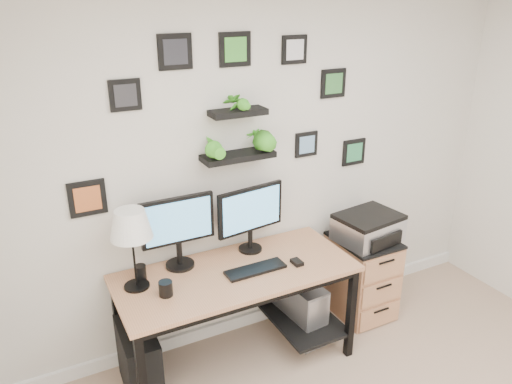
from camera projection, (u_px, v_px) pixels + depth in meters
room at (270, 312)px, 4.07m from camera, size 4.00×4.00×4.00m
desk at (239, 283)px, 3.41m from camera, size 1.60×0.70×0.75m
monitor_left at (178, 227)px, 3.26m from camera, size 0.49×0.19×0.51m
monitor_right at (251, 214)px, 3.48m from camera, size 0.52×0.19×0.48m
keyboard at (256, 269)px, 3.32m from camera, size 0.42×0.14×0.02m
mouse at (297, 262)px, 3.40m from camera, size 0.06×0.09×0.03m
table_lamp at (131, 226)px, 2.98m from camera, size 0.26×0.26×0.53m
mug at (166, 289)px, 3.04m from camera, size 0.09×0.09×0.10m
pen_cup at (140, 272)px, 3.21m from camera, size 0.07×0.07×0.10m
pc_tower_black at (139, 361)px, 3.25m from camera, size 0.23×0.48×0.48m
pc_tower_grey at (299, 309)px, 3.80m from camera, size 0.24×0.48×0.46m
file_cabinet at (362, 276)px, 4.04m from camera, size 0.43×0.53×0.67m
printer at (368, 228)px, 3.86m from camera, size 0.52×0.43×0.21m
wall_decor at (240, 123)px, 3.30m from camera, size 2.24×0.18×1.06m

